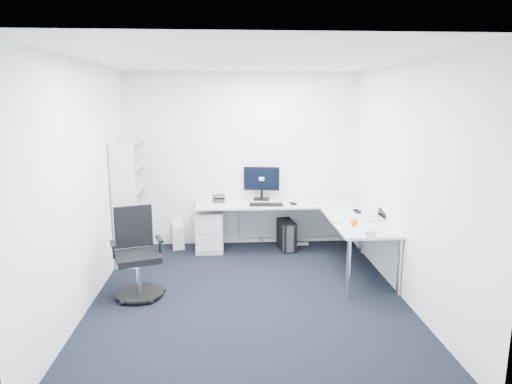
{
  "coord_description": "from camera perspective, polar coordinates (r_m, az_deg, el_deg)",
  "views": [
    {
      "loc": [
        -0.23,
        -5.0,
        2.29
      ],
      "look_at": [
        0.15,
        1.05,
        1.05
      ],
      "focal_mm": 32.0,
      "sensor_mm": 36.0,
      "label": 1
    }
  ],
  "objects": [
    {
      "name": "wall_back",
      "position": [
        7.16,
        -1.73,
        4.02
      ],
      "size": [
        3.6,
        0.02,
        2.7
      ],
      "primitive_type": "cube",
      "color": "white",
      "rests_on": "ground"
    },
    {
      "name": "monitor",
      "position": [
        7.1,
        0.7,
        1.14
      ],
      "size": [
        0.58,
        0.27,
        0.54
      ],
      "primitive_type": null,
      "rotation": [
        0.0,
        0.0,
        -0.17
      ],
      "color": "black",
      "rests_on": "l_desk"
    },
    {
      "name": "desk_phone",
      "position": [
        7.02,
        -4.67,
        -0.74
      ],
      "size": [
        0.19,
        0.19,
        0.12
      ],
      "primitive_type": null,
      "rotation": [
        0.0,
        0.0,
        -0.09
      ],
      "color": "#2C2B2E",
      "rests_on": "l_desk"
    },
    {
      "name": "task_chair",
      "position": [
        5.5,
        -14.59,
        -7.54
      ],
      "size": [
        0.75,
        0.75,
        1.05
      ],
      "primitive_type": null,
      "rotation": [
        0.0,
        0.0,
        0.33
      ],
      "color": "black",
      "rests_on": "ground"
    },
    {
      "name": "mouse",
      "position": [
        6.84,
        4.67,
        -1.46
      ],
      "size": [
        0.09,
        0.12,
        0.03
      ],
      "primitive_type": "cube",
      "rotation": [
        0.0,
        0.0,
        0.31
      ],
      "color": "black",
      "rests_on": "l_desk"
    },
    {
      "name": "beige_pc_tower",
      "position": [
        7.31,
        -9.72,
        -5.35
      ],
      "size": [
        0.23,
        0.41,
        0.37
      ],
      "primitive_type": "cube",
      "rotation": [
        0.0,
        0.0,
        0.15
      ],
      "color": "beige",
      "rests_on": "ground"
    },
    {
      "name": "white_keyboard",
      "position": [
        6.13,
        10.13,
        -3.22
      ],
      "size": [
        0.2,
        0.46,
        0.01
      ],
      "primitive_type": "cube",
      "rotation": [
        0.0,
        0.0,
        -0.17
      ],
      "color": "silver",
      "rests_on": "l_desk"
    },
    {
      "name": "power_strip",
      "position": [
        7.34,
        5.34,
        -6.51
      ],
      "size": [
        0.32,
        0.11,
        0.04
      ],
      "primitive_type": "cube",
      "rotation": [
        0.0,
        0.0,
        0.17
      ],
      "color": "silver",
      "rests_on": "ground"
    },
    {
      "name": "orange_fruit",
      "position": [
        5.83,
        12.13,
        -3.71
      ],
      "size": [
        0.09,
        0.09,
        0.09
      ],
      "primitive_type": "sphere",
      "color": "orange",
      "rests_on": "l_desk"
    },
    {
      "name": "headphones",
      "position": [
        6.53,
        12.53,
        -2.25
      ],
      "size": [
        0.12,
        0.18,
        0.05
      ],
      "primitive_type": null,
      "rotation": [
        0.0,
        0.0,
        0.04
      ],
      "color": "black",
      "rests_on": "l_desk"
    },
    {
      "name": "wall_right",
      "position": [
        5.48,
        18.23,
        1.09
      ],
      "size": [
        0.02,
        4.2,
        2.7
      ],
      "primitive_type": "cube",
      "color": "white",
      "rests_on": "ground"
    },
    {
      "name": "l_desk",
      "position": [
        6.73,
        3.23,
        -5.05
      ],
      "size": [
        2.53,
        1.41,
        0.74
      ],
      "primitive_type": null,
      "color": "#B9BCBC",
      "rests_on": "ground"
    },
    {
      "name": "black_keyboard",
      "position": [
        6.78,
        1.29,
        -1.58
      ],
      "size": [
        0.51,
        0.21,
        0.02
      ],
      "primitive_type": "cube",
      "rotation": [
        0.0,
        0.0,
        -0.08
      ],
      "color": "black",
      "rests_on": "l_desk"
    },
    {
      "name": "black_pc_tower",
      "position": [
        7.1,
        3.82,
        -5.37
      ],
      "size": [
        0.27,
        0.49,
        0.45
      ],
      "primitive_type": "cube",
      "rotation": [
        0.0,
        0.0,
        0.14
      ],
      "color": "black",
      "rests_on": "ground"
    },
    {
      "name": "ceiling",
      "position": [
        5.02,
        -1.0,
        16.24
      ],
      "size": [
        4.2,
        4.2,
        0.0
      ],
      "primitive_type": "plane",
      "color": "white"
    },
    {
      "name": "wall_left",
      "position": [
        5.32,
        -20.69,
        0.63
      ],
      "size": [
        0.02,
        4.2,
        2.7
      ],
      "primitive_type": "cube",
      "color": "white",
      "rests_on": "ground"
    },
    {
      "name": "wall_front",
      "position": [
        3.06,
        0.88,
        -6.38
      ],
      "size": [
        3.6,
        0.02,
        2.7
      ],
      "primitive_type": "cube",
      "color": "white",
      "rests_on": "ground"
    },
    {
      "name": "bookshelf",
      "position": [
        6.75,
        -15.43,
        -1.1
      ],
      "size": [
        0.33,
        0.86,
        1.72
      ],
      "primitive_type": null,
      "color": "silver",
      "rests_on": "ground"
    },
    {
      "name": "drawer_pedestal",
      "position": [
        7.04,
        -5.81,
        -4.79
      ],
      "size": [
        0.41,
        0.51,
        0.63
      ],
      "primitive_type": "cube",
      "color": "#B9BCBC",
      "rests_on": "ground"
    },
    {
      "name": "ground",
      "position": [
        5.5,
        -0.9,
        -13.03
      ],
      "size": [
        4.2,
        4.2,
        0.0
      ],
      "primitive_type": "plane",
      "color": "black"
    },
    {
      "name": "tissue_box",
      "position": [
        5.48,
        13.79,
        -4.84
      ],
      "size": [
        0.12,
        0.22,
        0.08
      ],
      "primitive_type": "cube",
      "rotation": [
        0.0,
        0.0,
        -0.01
      ],
      "color": "silver",
      "rests_on": "l_desk"
    },
    {
      "name": "laptop",
      "position": [
        6.16,
        13.96,
        -2.28
      ],
      "size": [
        0.34,
        0.33,
        0.23
      ],
      "primitive_type": null,
      "rotation": [
        0.0,
        0.0,
        0.04
      ],
      "color": "silver",
      "rests_on": "l_desk"
    }
  ]
}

